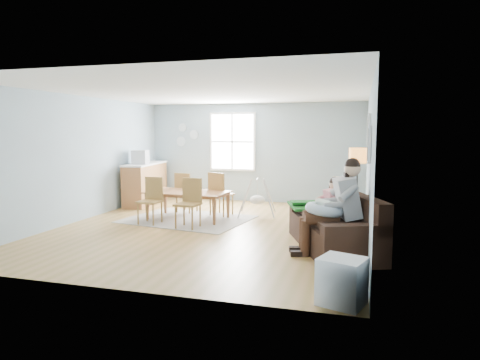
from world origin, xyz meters
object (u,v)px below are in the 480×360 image
(storage_cube, at_px, (341,281))
(chair_nw, at_px, (185,190))
(toddler, at_px, (329,200))
(counter, at_px, (146,183))
(baby_swing, at_px, (257,199))
(chair_ne, at_px, (219,191))
(floor_lamp, at_px, (358,163))
(sofa, at_px, (337,229))
(dining_table, at_px, (187,206))
(chair_sw, at_px, (152,197))
(chair_se, at_px, (190,199))
(monitor, at_px, (140,157))
(father, at_px, (336,203))

(storage_cube, relative_size, chair_nw, 0.61)
(toddler, relative_size, storage_cube, 1.60)
(counter, height_order, baby_swing, counter)
(chair_ne, bearing_deg, floor_lamp, -14.10)
(floor_lamp, bearing_deg, storage_cube, -91.70)
(sofa, relative_size, counter, 1.23)
(chair_ne, bearing_deg, sofa, -36.85)
(toddler, xyz_separation_m, floor_lamp, (0.45, 1.12, 0.55))
(dining_table, distance_m, counter, 2.54)
(chair_sw, distance_m, baby_swing, 2.41)
(baby_swing, bearing_deg, chair_se, -123.71)
(storage_cube, bearing_deg, chair_ne, 123.61)
(chair_sw, bearing_deg, chair_se, -8.99)
(toddler, height_order, storage_cube, toddler)
(storage_cube, distance_m, baby_swing, 5.15)
(toddler, distance_m, chair_sw, 3.80)
(sofa, height_order, monitor, monitor)
(chair_sw, bearing_deg, baby_swing, 35.56)
(chair_sw, relative_size, counter, 0.48)
(sofa, relative_size, chair_se, 2.50)
(chair_se, bearing_deg, father, -21.53)
(father, relative_size, monitor, 3.52)
(toddler, distance_m, chair_se, 2.87)
(toddler, xyz_separation_m, baby_swing, (-1.76, 2.18, -0.40))
(sofa, distance_m, chair_se, 3.07)
(chair_sw, relative_size, chair_se, 0.98)
(sofa, distance_m, chair_nw, 4.29)
(father, height_order, floor_lamp, floor_lamp)
(father, height_order, baby_swing, father)
(monitor, bearing_deg, chair_nw, -21.48)
(toddler, bearing_deg, father, -74.44)
(sofa, bearing_deg, chair_se, 164.71)
(toddler, height_order, baby_swing, toddler)
(chair_se, height_order, chair_ne, chair_ne)
(dining_table, xyz_separation_m, chair_nw, (-0.36, 0.71, 0.24))
(storage_cube, bearing_deg, chair_nw, 130.10)
(father, xyz_separation_m, toddler, (-0.15, 0.53, -0.02))
(father, height_order, monitor, father)
(toddler, height_order, chair_se, toddler)
(baby_swing, bearing_deg, chair_ne, -160.90)
(chair_se, relative_size, baby_swing, 1.02)
(sofa, relative_size, floor_lamp, 1.53)
(dining_table, height_order, baby_swing, baby_swing)
(floor_lamp, distance_m, dining_table, 3.74)
(father, distance_m, chair_ne, 3.66)
(sofa, xyz_separation_m, dining_table, (-3.30, 1.51, -0.02))
(chair_sw, height_order, monitor, monitor)
(chair_nw, bearing_deg, sofa, -31.16)
(father, bearing_deg, baby_swing, 125.24)
(father, relative_size, dining_table, 0.87)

